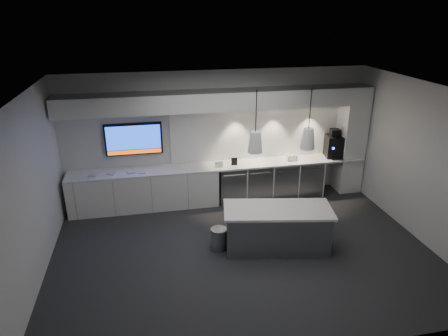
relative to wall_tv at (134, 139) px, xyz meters
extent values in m
plane|color=#28292B|center=(1.90, -2.45, -1.56)|extent=(7.00, 7.00, 0.00)
plane|color=black|center=(1.90, -2.45, 1.44)|extent=(7.00, 7.00, 0.00)
plane|color=silver|center=(1.90, 0.05, -0.06)|extent=(7.00, 0.00, 7.00)
plane|color=silver|center=(1.90, -4.95, -0.06)|extent=(7.00, 0.00, 7.00)
plane|color=silver|center=(-1.60, -2.45, -0.06)|extent=(0.00, 7.00, 7.00)
plane|color=silver|center=(5.40, -2.45, -0.06)|extent=(0.00, 7.00, 7.00)
cube|color=white|center=(1.90, -0.27, -0.68)|extent=(6.80, 0.65, 0.04)
cube|color=white|center=(0.15, -0.27, -1.13)|extent=(3.30, 0.63, 0.86)
cube|color=gray|center=(2.15, -0.27, -1.13)|extent=(0.60, 0.61, 0.85)
cube|color=gray|center=(2.78, -0.27, -1.13)|extent=(0.60, 0.61, 0.85)
cube|color=gray|center=(3.41, -0.27, -1.13)|extent=(0.60, 0.61, 0.85)
cube|color=gray|center=(4.04, -0.27, -1.13)|extent=(0.60, 0.61, 0.85)
cube|color=white|center=(3.10, 0.03, -0.01)|extent=(4.60, 0.03, 1.30)
cube|color=white|center=(1.90, -0.25, 0.84)|extent=(6.90, 0.60, 0.40)
cube|color=white|center=(5.10, -0.25, -0.26)|extent=(0.55, 0.55, 2.60)
cube|color=black|center=(0.00, 0.00, 0.00)|extent=(1.25, 0.06, 0.72)
cube|color=#1339B9|center=(0.00, -0.03, 0.04)|extent=(1.17, 0.00, 0.54)
cube|color=#D94B0C|center=(0.00, -0.03, -0.29)|extent=(1.17, 0.00, 0.09)
cube|color=gray|center=(2.54, -2.46, -1.16)|extent=(1.99, 1.08, 0.79)
cube|color=white|center=(2.54, -2.46, -0.74)|extent=(2.10, 1.19, 0.05)
cylinder|color=gray|center=(1.47, -2.28, -1.34)|extent=(0.36, 0.36, 0.43)
cube|color=black|center=(4.67, -0.24, -0.40)|extent=(0.44, 0.48, 0.51)
cube|color=black|center=(4.67, -0.24, -0.06)|extent=(0.24, 0.24, 0.17)
cube|color=gray|center=(4.67, -0.47, -0.64)|extent=(0.31, 0.24, 0.03)
cube|color=black|center=(2.20, -0.34, -0.57)|extent=(0.14, 0.05, 0.18)
cube|color=white|center=(1.83, -0.40, -0.59)|extent=(0.18, 0.02, 0.14)
cube|color=#B8B8B8|center=(-0.92, -0.35, -0.65)|extent=(0.18, 0.18, 0.02)
cube|color=#B8B8B8|center=(-0.53, -0.33, -0.65)|extent=(0.20, 0.20, 0.02)
cube|color=#B8B8B8|center=(-0.11, -0.33, -0.65)|extent=(0.20, 0.20, 0.02)
cube|color=#B8B8B8|center=(0.12, -0.37, -0.65)|extent=(0.17, 0.17, 0.02)
cone|color=white|center=(2.07, -2.46, 0.59)|extent=(0.26, 0.26, 0.37)
cylinder|color=black|center=(2.07, -2.46, 1.12)|extent=(0.02, 0.02, 0.70)
cone|color=white|center=(3.02, -2.46, 0.59)|extent=(0.26, 0.26, 0.37)
cylinder|color=black|center=(3.02, -2.46, 1.12)|extent=(0.02, 0.02, 0.70)
camera|label=1|loc=(0.29, -8.62, 2.70)|focal=32.00mm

